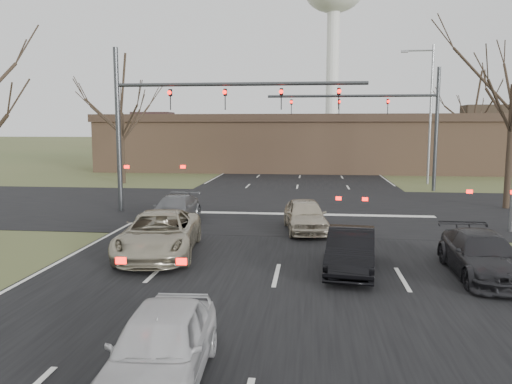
# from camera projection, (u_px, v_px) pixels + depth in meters

# --- Properties ---
(ground) EXTENTS (360.00, 360.00, 0.00)m
(ground) POSITION_uv_depth(u_px,v_px,m) (267.00, 315.00, 11.24)
(ground) COLOR #48542C
(ground) RESTS_ON ground
(road_main) EXTENTS (14.00, 300.00, 0.02)m
(road_main) POSITION_uv_depth(u_px,v_px,m) (305.00, 156.00, 70.36)
(road_main) COLOR black
(road_main) RESTS_ON ground
(road_cross) EXTENTS (200.00, 14.00, 0.02)m
(road_cross) POSITION_uv_depth(u_px,v_px,m) (292.00, 208.00, 26.02)
(road_cross) COLOR black
(road_cross) RESTS_ON ground
(building) EXTENTS (42.40, 10.40, 5.30)m
(building) POSITION_uv_depth(u_px,v_px,m) (322.00, 142.00, 48.11)
(building) COLOR #856248
(building) RESTS_ON ground
(water_tower) EXTENTS (15.00, 15.00, 44.50)m
(water_tower) POSITION_uv_depth(u_px,v_px,m) (334.00, 0.00, 124.16)
(water_tower) COLOR silver
(water_tower) RESTS_ON ground
(mast_arm_near) EXTENTS (12.12, 0.24, 8.00)m
(mast_arm_near) POSITION_uv_depth(u_px,v_px,m) (183.00, 109.00, 23.95)
(mast_arm_near) COLOR #383A3D
(mast_arm_near) RESTS_ON ground
(mast_arm_far) EXTENTS (11.12, 0.24, 8.00)m
(mast_arm_far) POSITION_uv_depth(u_px,v_px,m) (393.00, 114.00, 32.57)
(mast_arm_far) COLOR #383A3D
(mast_arm_far) RESTS_ON ground
(streetlight_right_far) EXTENTS (2.34, 0.25, 10.00)m
(streetlight_right_far) POSITION_uv_depth(u_px,v_px,m) (428.00, 107.00, 36.09)
(streetlight_right_far) COLOR gray
(streetlight_right_far) RESTS_ON ground
(tree_left_far) EXTENTS (5.70, 5.70, 9.50)m
(tree_left_far) POSITION_uv_depth(u_px,v_px,m) (120.00, 83.00, 36.33)
(tree_left_far) COLOR black
(tree_left_far) RESTS_ON ground
(tree_right_far) EXTENTS (5.40, 5.40, 9.00)m
(tree_right_far) POSITION_uv_depth(u_px,v_px,m) (475.00, 94.00, 43.17)
(tree_right_far) COLOR black
(tree_right_far) RESTS_ON ground
(car_silver_suv) EXTENTS (3.00, 5.38, 1.42)m
(car_silver_suv) POSITION_uv_depth(u_px,v_px,m) (159.00, 234.00, 16.41)
(car_silver_suv) COLOR #A79E87
(car_silver_suv) RESTS_ON ground
(car_white_sedan) EXTENTS (1.73, 3.88, 1.30)m
(car_white_sedan) POSITION_uv_depth(u_px,v_px,m) (161.00, 346.00, 8.18)
(car_white_sedan) COLOR silver
(car_white_sedan) RESTS_ON ground
(car_black_hatch) EXTENTS (1.73, 3.94, 1.26)m
(car_black_hatch) POSITION_uv_depth(u_px,v_px,m) (351.00, 250.00, 14.57)
(car_black_hatch) COLOR black
(car_black_hatch) RESTS_ON ground
(car_charcoal_sedan) EXTENTS (1.75, 4.28, 1.24)m
(car_charcoal_sedan) POSITION_uv_depth(u_px,v_px,m) (482.00, 255.00, 14.06)
(car_charcoal_sedan) COLOR black
(car_charcoal_sedan) RESTS_ON ground
(car_grey_ahead) EXTENTS (1.71, 4.12, 1.19)m
(car_grey_ahead) POSITION_uv_depth(u_px,v_px,m) (175.00, 209.00, 21.95)
(car_grey_ahead) COLOR slate
(car_grey_ahead) RESTS_ON ground
(car_silver_ahead) EXTENTS (2.07, 4.05, 1.32)m
(car_silver_ahead) POSITION_uv_depth(u_px,v_px,m) (305.00, 215.00, 20.13)
(car_silver_ahead) COLOR #B0A58E
(car_silver_ahead) RESTS_ON ground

